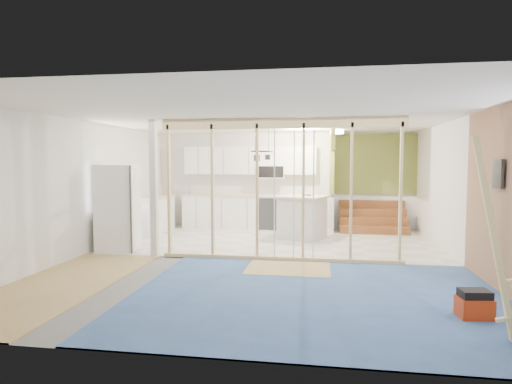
# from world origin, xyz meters

# --- Properties ---
(room) EXTENTS (7.01, 8.01, 2.61)m
(room) POSITION_xyz_m (0.00, 0.00, 1.30)
(room) COLOR slate
(room) RESTS_ON ground
(floor_overlays) EXTENTS (7.00, 8.00, 0.03)m
(floor_overlays) POSITION_xyz_m (0.07, 0.06, 0.01)
(floor_overlays) COLOR silver
(floor_overlays) RESTS_ON room
(stud_frame) EXTENTS (4.66, 0.14, 2.60)m
(stud_frame) POSITION_xyz_m (-0.22, -0.00, 1.58)
(stud_frame) COLOR beige
(stud_frame) RESTS_ON room
(base_cabinets) EXTENTS (4.45, 2.24, 0.93)m
(base_cabinets) POSITION_xyz_m (-1.61, 3.36, 0.47)
(base_cabinets) COLOR white
(base_cabinets) RESTS_ON room
(upper_cabinets) EXTENTS (3.60, 0.41, 0.85)m
(upper_cabinets) POSITION_xyz_m (-0.84, 3.82, 1.82)
(upper_cabinets) COLOR white
(upper_cabinets) RESTS_ON room
(green_partition) EXTENTS (2.25, 1.51, 2.60)m
(green_partition) POSITION_xyz_m (2.04, 3.66, 0.94)
(green_partition) COLOR olive
(green_partition) RESTS_ON room
(pot_rack) EXTENTS (0.52, 0.52, 0.72)m
(pot_rack) POSITION_xyz_m (-0.31, 1.89, 2.00)
(pot_rack) COLOR black
(pot_rack) RESTS_ON room
(electrical_panel) EXTENTS (0.04, 0.30, 0.40)m
(electrical_panel) POSITION_xyz_m (3.43, -1.40, 1.65)
(electrical_panel) COLOR #37373C
(electrical_panel) RESTS_ON room
(ceiling_light) EXTENTS (0.32, 0.32, 0.08)m
(ceiling_light) POSITION_xyz_m (1.40, 3.00, 2.54)
(ceiling_light) COLOR #FFEABF
(ceiling_light) RESTS_ON room
(fridge) EXTENTS (0.89, 0.86, 1.76)m
(fridge) POSITION_xyz_m (-3.06, 0.45, 0.88)
(fridge) COLOR white
(fridge) RESTS_ON room
(island) EXTENTS (1.31, 1.31, 1.02)m
(island) POSITION_xyz_m (0.60, 2.40, 0.50)
(island) COLOR silver
(island) RESTS_ON room
(bowl) EXTENTS (0.30, 0.30, 0.06)m
(bowl) POSITION_xyz_m (0.71, 2.51, 1.04)
(bowl) COLOR silver
(bowl) RESTS_ON island
(soap_bottle_a) EXTENTS (0.14, 0.14, 0.29)m
(soap_bottle_a) POSITION_xyz_m (-2.50, 3.58, 1.08)
(soap_bottle_a) COLOR #A5ACB8
(soap_bottle_a) RESTS_ON base_cabinets
(soap_bottle_b) EXTENTS (0.11, 0.11, 0.20)m
(soap_bottle_b) POSITION_xyz_m (-0.03, 3.68, 1.03)
(soap_bottle_b) COLOR silver
(soap_bottle_b) RESTS_ON base_cabinets
(toolbox) EXTENTS (0.39, 0.31, 0.34)m
(toolbox) POSITION_xyz_m (2.79, -2.55, 0.16)
(toolbox) COLOR #AF3010
(toolbox) RESTS_ON room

